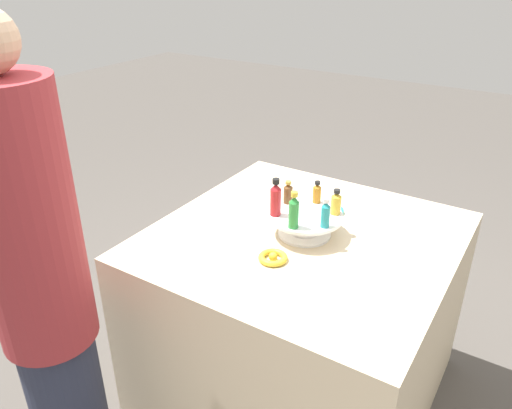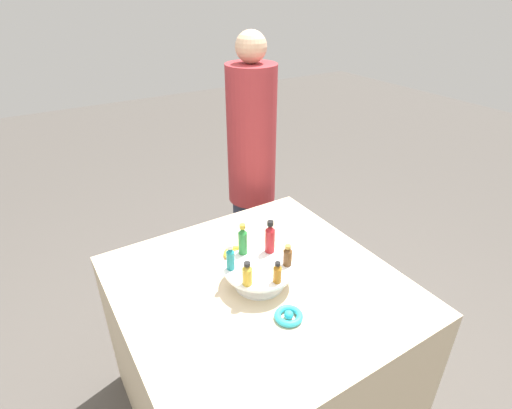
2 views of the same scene
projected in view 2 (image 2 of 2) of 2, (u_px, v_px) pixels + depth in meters
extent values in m
plane|color=#4C4742|center=(258.00, 407.00, 1.94)|extent=(12.00, 12.00, 0.00)
cube|color=beige|center=(259.00, 352.00, 1.75)|extent=(1.05, 1.05, 0.77)
cylinder|color=white|center=(259.00, 283.00, 1.56)|extent=(0.19, 0.19, 0.01)
cylinder|color=white|center=(259.00, 275.00, 1.54)|extent=(0.10, 0.10, 0.06)
cylinder|color=white|center=(259.00, 268.00, 1.52)|extent=(0.27, 0.27, 0.01)
cylinder|color=#288438|center=(243.00, 243.00, 1.57)|extent=(0.04, 0.04, 0.10)
cone|color=#288438|center=(243.00, 231.00, 1.54)|extent=(0.03, 0.03, 0.02)
cylinder|color=gold|center=(242.00, 226.00, 1.54)|extent=(0.02, 0.02, 0.02)
cylinder|color=teal|center=(230.00, 260.00, 1.49)|extent=(0.03, 0.03, 0.08)
cone|color=teal|center=(230.00, 250.00, 1.47)|extent=(0.03, 0.03, 0.02)
cylinder|color=silver|center=(230.00, 247.00, 1.46)|extent=(0.02, 0.02, 0.01)
cylinder|color=gold|center=(247.00, 276.00, 1.42)|extent=(0.04, 0.04, 0.07)
cone|color=gold|center=(247.00, 267.00, 1.40)|extent=(0.03, 0.03, 0.01)
cylinder|color=black|center=(247.00, 264.00, 1.39)|extent=(0.02, 0.02, 0.01)
cylinder|color=#AD6B19|center=(277.00, 275.00, 1.43)|extent=(0.03, 0.03, 0.06)
cone|color=#AD6B19|center=(278.00, 267.00, 1.41)|extent=(0.03, 0.03, 0.01)
cylinder|color=black|center=(278.00, 264.00, 1.41)|extent=(0.02, 0.02, 0.01)
cylinder|color=brown|center=(287.00, 258.00, 1.52)|extent=(0.03, 0.03, 0.06)
cone|color=brown|center=(288.00, 250.00, 1.50)|extent=(0.03, 0.03, 0.01)
cylinder|color=#B79338|center=(288.00, 247.00, 1.49)|extent=(0.02, 0.02, 0.01)
cylinder|color=#B21E23|center=(270.00, 241.00, 1.58)|extent=(0.04, 0.04, 0.10)
cone|color=#B21E23|center=(270.00, 228.00, 1.55)|extent=(0.04, 0.04, 0.02)
cylinder|color=black|center=(270.00, 223.00, 1.54)|extent=(0.03, 0.03, 0.02)
torus|color=#2DB7CC|center=(289.00, 316.00, 1.40)|extent=(0.10, 0.10, 0.02)
sphere|color=#2DB7CC|center=(289.00, 315.00, 1.39)|extent=(0.03, 0.03, 0.03)
torus|color=gold|center=(235.00, 253.00, 1.72)|extent=(0.10, 0.10, 0.02)
sphere|color=gold|center=(235.00, 253.00, 1.72)|extent=(0.03, 0.03, 0.03)
cylinder|color=#282D42|center=(252.00, 244.00, 2.56)|extent=(0.23, 0.23, 0.67)
cylinder|color=#9E2D33|center=(252.00, 136.00, 2.20)|extent=(0.27, 0.27, 0.77)
sphere|color=#D8AD89|center=(251.00, 47.00, 1.98)|extent=(0.16, 0.16, 0.16)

